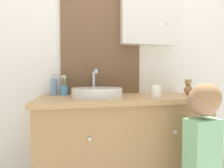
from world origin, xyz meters
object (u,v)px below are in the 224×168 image
(toothbrush_holder, at_px, (64,90))
(drinking_cup, at_px, (156,92))
(sink_basin, at_px, (97,92))
(soap_dispenser, at_px, (54,87))
(child_figure, at_px, (202,142))
(teddy_bear, at_px, (188,87))

(toothbrush_holder, distance_m, drinking_cup, 0.74)
(sink_basin, relative_size, toothbrush_holder, 2.55)
(toothbrush_holder, relative_size, drinking_cup, 1.80)
(soap_dispenser, distance_m, drinking_cup, 0.82)
(sink_basin, height_order, toothbrush_holder, sink_basin)
(soap_dispenser, relative_size, child_figure, 0.19)
(teddy_bear, xyz_separation_m, drinking_cup, (-0.39, -0.18, -0.02))
(sink_basin, distance_m, toothbrush_holder, 0.31)
(soap_dispenser, bearing_deg, toothbrush_holder, -12.02)
(soap_dispenser, distance_m, teddy_bear, 1.13)
(teddy_bear, bearing_deg, sink_basin, 178.49)
(sink_basin, xyz_separation_m, child_figure, (0.57, -0.44, -0.28))
(toothbrush_holder, height_order, teddy_bear, toothbrush_holder)
(soap_dispenser, relative_size, drinking_cup, 1.87)
(child_figure, bearing_deg, drinking_cup, 126.42)
(child_figure, bearing_deg, sink_basin, 142.00)
(toothbrush_holder, bearing_deg, soap_dispenser, 167.98)
(drinking_cup, bearing_deg, teddy_bear, 24.86)
(soap_dispenser, distance_m, child_figure, 1.15)
(soap_dispenser, bearing_deg, sink_basin, -29.98)
(teddy_bear, height_order, drinking_cup, teddy_bear)
(child_figure, relative_size, teddy_bear, 6.84)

